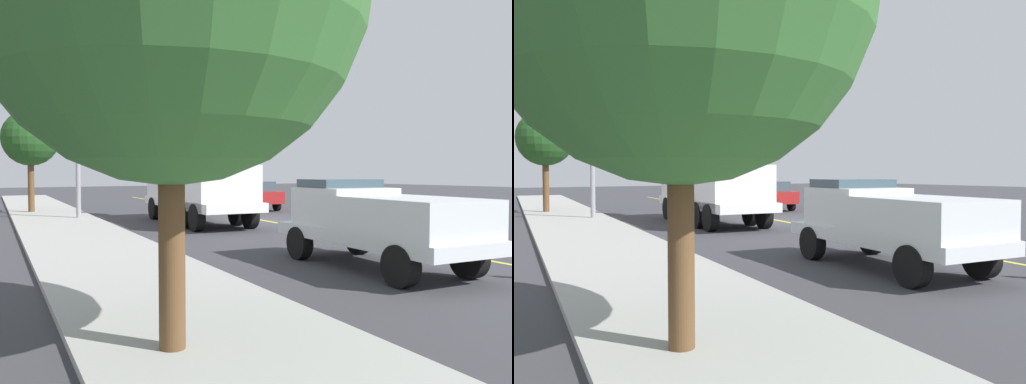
# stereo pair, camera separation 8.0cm
# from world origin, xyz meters

# --- Properties ---
(ground) EXTENTS (120.00, 120.00, 0.00)m
(ground) POSITION_xyz_m (0.00, 0.00, 0.00)
(ground) COLOR #38383D
(sidewalk_far_side) EXTENTS (60.04, 9.93, 0.12)m
(sidewalk_far_side) POSITION_xyz_m (0.91, 8.53, 0.06)
(sidewalk_far_side) COLOR #9E9E99
(sidewalk_far_side) RESTS_ON ground
(lane_centre_stripe) EXTENTS (49.74, 5.45, 0.01)m
(lane_centre_stripe) POSITION_xyz_m (0.00, 0.00, 0.00)
(lane_centre_stripe) COLOR yellow
(lane_centre_stripe) RESTS_ON ground
(utility_bucket_truck) EXTENTS (8.42, 3.45, 6.55)m
(utility_bucket_truck) POSITION_xyz_m (0.45, 3.14, 1.60)
(utility_bucket_truck) COLOR white
(utility_bucket_truck) RESTS_ON ground
(service_pickup_truck) EXTENTS (5.79, 2.68, 2.06)m
(service_pickup_truck) POSITION_xyz_m (-11.39, 4.43, 1.12)
(service_pickup_truck) COLOR silver
(service_pickup_truck) RESTS_ON ground
(passing_minivan) EXTENTS (4.97, 2.40, 1.69)m
(passing_minivan) POSITION_xyz_m (6.12, -3.24, 0.97)
(passing_minivan) COLOR maroon
(passing_minivan) RESTS_ON ground
(traffic_cone_mid_front) EXTENTS (0.40, 0.40, 0.84)m
(traffic_cone_mid_front) POSITION_xyz_m (4.55, 0.91, 0.41)
(traffic_cone_mid_front) COLOR black
(traffic_cone_mid_front) RESTS_ON ground
(traffic_signal_mast) EXTENTS (7.46, 1.06, 7.76)m
(traffic_signal_mast) POSITION_xyz_m (2.39, 7.35, 5.29)
(traffic_signal_mast) COLOR gray
(traffic_signal_mast) RESTS_ON ground
(street_tree_right) EXTENTS (2.94, 2.94, 5.51)m
(street_tree_right) POSITION_xyz_m (9.72, 8.32, 4.01)
(street_tree_right) COLOR brown
(street_tree_right) RESTS_ON ground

